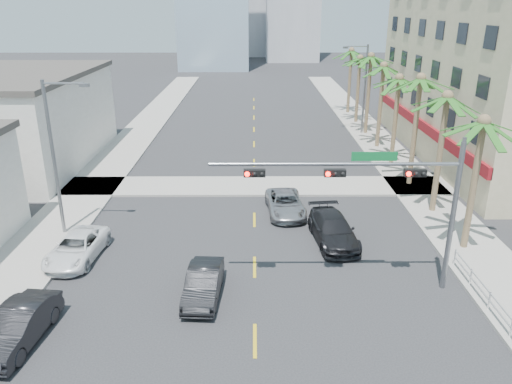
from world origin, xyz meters
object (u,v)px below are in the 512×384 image
(car_lane_left, at_px, (203,283))
(car_lane_center, at_px, (285,204))
(car_parked_far, at_px, (77,248))
(car_parked_mid, at_px, (18,326))
(traffic_signal_mast, at_px, (385,189))
(car_lane_right, at_px, (333,230))

(car_lane_left, relative_size, car_lane_center, 0.87)
(car_parked_far, relative_size, car_lane_center, 0.99)
(car_parked_mid, xyz_separation_m, car_lane_center, (11.40, 13.09, -0.08))
(traffic_signal_mast, bearing_deg, car_parked_mid, -165.18)
(car_parked_mid, bearing_deg, car_parked_far, 95.80)
(car_parked_mid, relative_size, car_lane_center, 0.94)
(car_parked_far, bearing_deg, car_parked_mid, -85.46)
(traffic_signal_mast, height_order, car_lane_center, traffic_signal_mast)
(car_lane_left, xyz_separation_m, car_lane_center, (4.36, 9.78, -0.02))
(car_parked_far, bearing_deg, car_lane_left, -23.13)
(car_lane_right, bearing_deg, car_parked_far, -178.07)
(traffic_signal_mast, height_order, car_lane_right, traffic_signal_mast)
(traffic_signal_mast, bearing_deg, car_parked_far, 168.90)
(car_parked_mid, bearing_deg, traffic_signal_mast, 20.61)
(car_parked_far, height_order, car_lane_center, car_lane_center)
(traffic_signal_mast, xyz_separation_m, car_lane_left, (-8.14, -0.71, -4.36))
(car_lane_center, distance_m, car_lane_right, 4.80)
(car_parked_mid, height_order, car_lane_left, car_parked_mid)
(car_parked_mid, height_order, car_parked_far, car_parked_mid)
(car_parked_mid, bearing_deg, car_lane_right, 38.71)
(traffic_signal_mast, distance_m, car_lane_right, 6.69)
(car_parked_far, relative_size, car_lane_left, 1.14)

